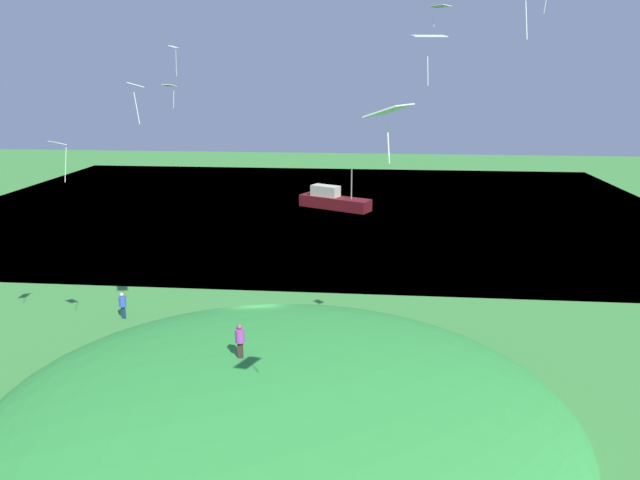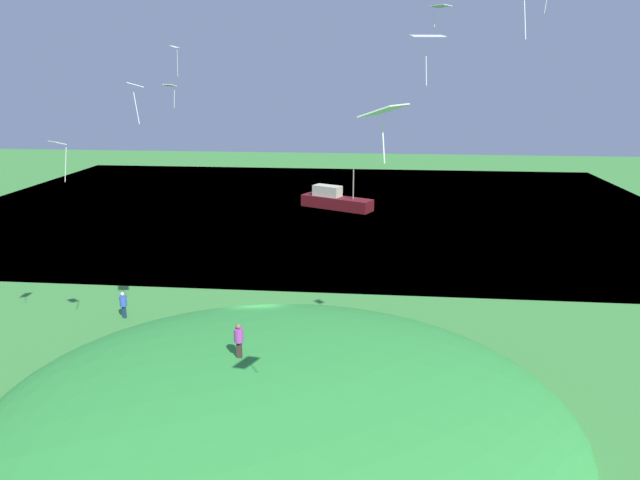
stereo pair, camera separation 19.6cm
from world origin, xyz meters
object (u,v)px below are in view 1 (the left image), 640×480
at_px(person_walking_path, 240,337).
at_px(kite_4, 58,146).
at_px(kite_1, 429,38).
at_px(kite_7, 135,86).
at_px(person_on_hilltop, 123,302).
at_px(kite_3, 389,112).
at_px(kite_0, 440,7).
at_px(kite_8, 170,87).
at_px(boat_on_lake, 333,200).
at_px(kite_6, 174,49).

bearing_deg(person_walking_path, kite_4, -10.96).
bearing_deg(kite_1, kite_7, -107.84).
relative_size(person_on_hilltop, kite_3, 1.27).
height_order(kite_0, kite_4, kite_0).
relative_size(kite_3, kite_4, 0.72).
bearing_deg(kite_8, boat_on_lake, 165.66).
bearing_deg(kite_8, kite_6, -163.89).
relative_size(kite_3, kite_7, 0.74).
bearing_deg(kite_3, kite_6, -152.97).
height_order(kite_1, kite_3, kite_1).
height_order(kite_0, kite_3, kite_0).
bearing_deg(kite_6, kite_7, 12.59).
xyz_separation_m(person_walking_path, kite_7, (-3.15, -5.03, 10.46)).
distance_m(person_walking_path, kite_4, 11.90).
height_order(person_on_hilltop, kite_1, kite_1).
relative_size(person_on_hilltop, kite_1, 0.99).
distance_m(boat_on_lake, person_on_hilltop, 33.53).
height_order(kite_7, kite_8, kite_7).
height_order(boat_on_lake, kite_8, kite_8).
relative_size(kite_4, kite_8, 1.36).
distance_m(kite_4, kite_6, 17.29).
bearing_deg(kite_4, kite_3, 50.96).
bearing_deg(kite_1, kite_6, -141.30).
relative_size(person_walking_path, kite_3, 1.19).
distance_m(kite_1, kite_8, 18.27).
height_order(person_walking_path, person_on_hilltop, person_walking_path).
distance_m(person_walking_path, kite_8, 16.40).
bearing_deg(person_on_hilltop, kite_8, -134.78).
xyz_separation_m(person_walking_path, kite_6, (-19.10, -8.59, 12.70)).
xyz_separation_m(person_on_hilltop, kite_0, (-2.75, 18.67, 17.13)).
bearing_deg(kite_3, kite_1, 169.56).
relative_size(kite_6, kite_7, 1.15).
relative_size(boat_on_lake, kite_1, 4.86).
xyz_separation_m(kite_4, kite_6, (-16.60, -0.01, 4.85)).
bearing_deg(kite_6, kite_1, 38.70).
xyz_separation_m(kite_3, kite_8, (-20.31, -12.13, 0.14)).
relative_size(person_on_hilltop, kite_7, 0.94).
height_order(person_walking_path, kite_7, kite_7).
distance_m(person_walking_path, person_on_hilltop, 13.56).
height_order(boat_on_lake, kite_1, kite_1).
relative_size(kite_7, kite_8, 1.32).
bearing_deg(kite_3, person_on_hilltop, -140.05).
relative_size(kite_1, kite_3, 1.29).
height_order(boat_on_lake, kite_7, kite_7).
xyz_separation_m(person_walking_path, kite_0, (-11.98, 9.08, 14.58)).
distance_m(kite_7, kite_8, 8.07).
height_order(kite_4, kite_8, kite_8).
bearing_deg(kite_0, kite_6, -111.95).
bearing_deg(person_walking_path, kite_1, 178.74).
height_order(kite_0, kite_6, kite_0).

